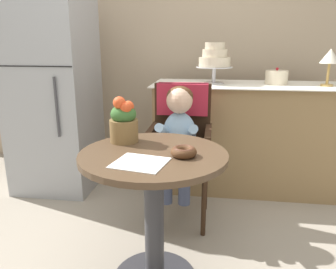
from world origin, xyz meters
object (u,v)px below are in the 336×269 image
Objects in this scene: tiered_cake_stand at (215,59)px; round_layer_cake at (276,77)px; table_lamp at (330,58)px; cafe_table at (154,193)px; refrigerator at (53,90)px; seated_child at (179,130)px; donut_front at (184,151)px; wicker_chair at (181,130)px; flower_vase at (124,120)px.

tiered_cake_stand is 1.84× the size of round_layer_cake.
tiered_cake_stand reaches higher than table_lamp.
refrigerator reaches higher than cafe_table.
round_layer_cake is 0.41m from table_lamp.
seated_child is at bearing -25.00° from refrigerator.
refrigerator reaches higher than donut_front.
round_layer_cake is at bearing 46.02° from seated_child.
table_lamp is (0.99, 1.29, 0.37)m from donut_front.
flower_vase is (-0.24, -0.58, 0.20)m from wicker_chair.
refrigerator reaches higher than seated_child.
wicker_chair is 0.76m from tiered_cake_stand.
tiered_cake_stand is at bearing 63.11° from wicker_chair.
cafe_table is at bearing -100.95° from wicker_chair.
seated_child is at bearing 84.22° from cafe_table.
seated_child is 0.52m from flower_vase.
round_layer_cake is at bearing 50.59° from flower_vase.
tiered_cake_stand is (0.12, 1.33, 0.36)m from donut_front.
cafe_table is at bearing -120.31° from round_layer_cake.
tiered_cake_stand reaches higher than wicker_chair.
wicker_chair is 0.56× the size of refrigerator.
refrigerator reaches higher than flower_vase.
round_layer_cake reaches higher than cafe_table.
donut_front is 0.50× the size of flower_vase.
cafe_table is 2.53× the size of table_lamp.
tiered_cake_stand is 1.36m from refrigerator.
flower_vase is 0.14× the size of refrigerator.
round_layer_cake is (0.62, 1.36, 0.21)m from donut_front.
cafe_table is at bearing -40.01° from flower_vase.
wicker_chair is 0.66m from flower_vase.
tiered_cake_stand is (0.21, 0.56, 0.46)m from wicker_chair.
wicker_chair is at bearing -18.06° from refrigerator.
cafe_table is 0.41m from flower_vase.
tiered_cake_stand reaches higher than cafe_table.
cafe_table is at bearing -101.69° from tiered_cake_stand.
flower_vase is (-0.19, 0.16, 0.33)m from cafe_table.
table_lamp is (1.09, 0.52, 0.48)m from wicker_chair.
donut_front is 1.39m from tiered_cake_stand.
donut_front is at bearing -81.61° from seated_child.
refrigerator is at bearing 155.00° from seated_child.
cafe_table is at bearing -95.78° from seated_child.
cafe_table is 0.28m from donut_front.
refrigerator is (-1.11, 0.36, 0.21)m from wicker_chair.
flower_vase reaches higher than cafe_table.
table_lamp is 2.22m from refrigerator.
seated_child is at bearing 60.20° from flower_vase.
table_lamp is 0.17× the size of refrigerator.
refrigerator is at bearing 155.56° from wicker_chair.
tiered_cake_stand is at bearing 177.00° from table_lamp.
refrigerator reaches higher than tiered_cake_stand.
flower_vase is 1.52m from round_layer_cake.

